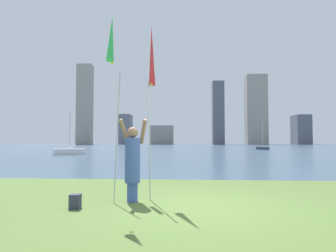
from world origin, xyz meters
The scene contains 13 objects.
ground centered at (0.00, 50.95, -0.06)m, with size 120.00×138.00×0.12m.
person centered at (-1.59, 0.51, 0.91)m, with size 0.68×0.50×1.86m.
kite_flag_left centered at (-1.96, 0.01, 3.40)m, with size 0.16×1.03×4.03m.
kite_flag_right centered at (-1.22, 0.96, 3.33)m, with size 0.16×0.75×4.14m.
bag centered at (-2.61, -0.25, 0.14)m, with size 0.20×0.20×0.29m.
sailboat_0 centered at (10.46, 39.30, 0.27)m, with size 1.62×1.93×4.75m.
sailboat_1 centered at (-11.52, 21.89, 0.33)m, with size 2.71×2.32×4.09m.
skyline_tower_0 centered at (-34.84, 93.34, 13.34)m, with size 4.83×3.60×26.68m.
skyline_tower_1 centered at (-21.50, 95.91, 4.99)m, with size 3.49×7.07×9.98m.
skyline_tower_2 centered at (-9.05, 95.10, 3.09)m, with size 7.26×6.27×6.19m.
skyline_tower_3 centered at (9.01, 90.85, 9.91)m, with size 3.55×4.83×19.82m.
skyline_tower_4 centered at (20.98, 91.96, 10.96)m, with size 6.37×5.52×21.92m.
skyline_tower_5 centered at (36.43, 96.58, 4.78)m, with size 4.59×7.22×9.56m.
Camera 1 is at (-0.34, -6.32, 1.37)m, focal length 32.81 mm.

